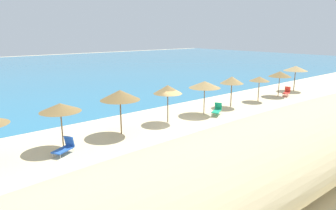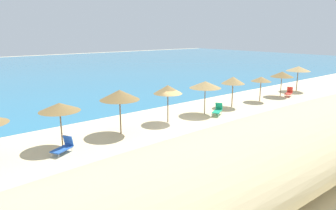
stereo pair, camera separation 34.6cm
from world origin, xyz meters
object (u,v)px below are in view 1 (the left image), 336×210
at_px(beach_umbrella_6, 205,85).
at_px(beach_umbrella_7, 232,80).
at_px(beach_umbrella_5, 168,89).
at_px(beach_umbrella_3, 60,108).
at_px(beach_umbrella_9, 280,74).
at_px(beach_umbrella_10, 296,68).
at_px(lounge_chair_0, 217,110).
at_px(lounge_chair_1, 65,147).
at_px(lounge_chair_2, 287,92).
at_px(beach_umbrella_8, 259,79).
at_px(beach_umbrella_4, 120,95).

xyz_separation_m(beach_umbrella_6, beach_umbrella_7, (3.74, 0.16, -0.02)).
bearing_deg(beach_umbrella_5, beach_umbrella_3, -179.75).
distance_m(beach_umbrella_3, beach_umbrella_9, 23.55).
relative_size(beach_umbrella_9, beach_umbrella_10, 0.92).
bearing_deg(lounge_chair_0, beach_umbrella_6, 4.09).
relative_size(beach_umbrella_5, lounge_chair_1, 2.02).
relative_size(lounge_chair_0, lounge_chair_2, 1.06).
bearing_deg(beach_umbrella_8, lounge_chair_2, -7.01).
relative_size(lounge_chair_0, lounge_chair_1, 1.09).
height_order(beach_umbrella_3, beach_umbrella_9, beach_umbrella_3).
bearing_deg(beach_umbrella_3, beach_umbrella_7, 0.40).
bearing_deg(beach_umbrella_5, lounge_chair_2, -2.51).
xyz_separation_m(beach_umbrella_8, beach_umbrella_9, (3.80, 0.04, 0.15)).
distance_m(lounge_chair_0, lounge_chair_1, 12.88).
xyz_separation_m(beach_umbrella_8, beach_umbrella_10, (7.97, 0.49, 0.39)).
bearing_deg(beach_umbrella_5, lounge_chair_1, -173.35).
height_order(lounge_chair_1, lounge_chair_2, lounge_chair_2).
xyz_separation_m(beach_umbrella_4, lounge_chair_0, (8.63, -0.94, -2.23)).
bearing_deg(beach_umbrella_3, lounge_chair_0, -4.38).
xyz_separation_m(beach_umbrella_3, lounge_chair_2, (24.22, -0.67, -2.04)).
bearing_deg(lounge_chair_0, beach_umbrella_3, 56.59).
bearing_deg(beach_umbrella_10, lounge_chair_2, -163.43).
distance_m(beach_umbrella_6, lounge_chair_1, 12.50).
distance_m(beach_umbrella_3, lounge_chair_0, 12.81).
relative_size(beach_umbrella_3, beach_umbrella_7, 0.97).
distance_m(beach_umbrella_3, lounge_chair_1, 2.30).
height_order(beach_umbrella_10, lounge_chair_1, beach_umbrella_10).
bearing_deg(beach_umbrella_8, beach_umbrella_5, 179.22).
bearing_deg(lounge_chair_2, beach_umbrella_10, -92.44).
bearing_deg(beach_umbrella_7, lounge_chair_2, -5.27).
relative_size(beach_umbrella_10, lounge_chair_1, 2.03).
height_order(beach_umbrella_3, lounge_chair_2, beach_umbrella_3).
relative_size(beach_umbrella_5, lounge_chair_2, 1.95).
bearing_deg(lounge_chair_2, beach_umbrella_5, 68.48).
height_order(beach_umbrella_6, lounge_chair_2, beach_umbrella_6).
xyz_separation_m(beach_umbrella_8, lounge_chair_0, (-7.15, -0.84, -1.77)).
relative_size(beach_umbrella_4, lounge_chair_2, 2.05).
bearing_deg(lounge_chair_1, beach_umbrella_9, -115.22).
xyz_separation_m(beach_umbrella_3, beach_umbrella_6, (12.01, -0.05, 0.03)).
bearing_deg(lounge_chair_1, lounge_chair_2, -116.65).
bearing_deg(beach_umbrella_3, beach_umbrella_10, 0.76).
bearing_deg(beach_umbrella_10, beach_umbrella_7, -178.76).
relative_size(beach_umbrella_10, lounge_chair_0, 1.86).
xyz_separation_m(beach_umbrella_3, beach_umbrella_7, (15.75, 0.11, 0.01)).
distance_m(beach_umbrella_9, lounge_chair_1, 23.93).
distance_m(beach_umbrella_6, lounge_chair_2, 12.40).
relative_size(beach_umbrella_4, beach_umbrella_6, 1.08).
distance_m(beach_umbrella_6, beach_umbrella_7, 3.75).
bearing_deg(beach_umbrella_9, lounge_chair_1, -177.94).
relative_size(beach_umbrella_10, lounge_chair_2, 1.97).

